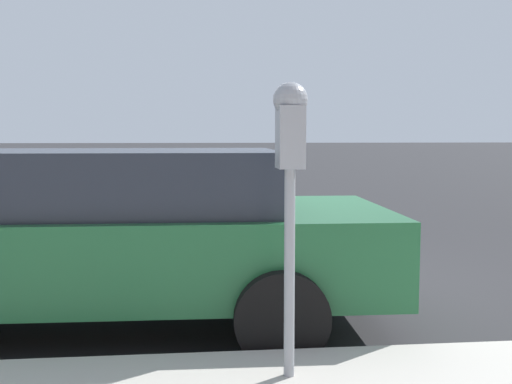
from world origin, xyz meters
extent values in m
plane|color=#2B2B2D|center=(0.00, 0.00, 0.00)|extent=(220.00, 220.00, 0.00)
cylinder|color=gray|center=(-2.62, 0.48, 0.75)|extent=(0.06, 0.06, 1.18)
cube|color=gray|center=(-2.62, 0.48, 1.51)|extent=(0.20, 0.14, 0.34)
sphere|color=gray|center=(-2.62, 0.48, 1.72)|extent=(0.19, 0.19, 0.19)
cube|color=#19389E|center=(-2.51, 0.48, 1.47)|extent=(0.01, 0.11, 0.12)
cube|color=black|center=(-2.51, 0.48, 1.59)|extent=(0.01, 0.10, 0.08)
cube|color=#1E5B33|center=(-1.09, 1.93, 0.63)|extent=(1.92, 4.96, 0.62)
cube|color=#232833|center=(-1.09, 1.74, 1.18)|extent=(1.65, 2.79, 0.46)
cylinder|color=black|center=(-2.02, 0.43, 0.32)|extent=(0.24, 0.65, 0.64)
cylinder|color=black|center=(-0.23, 0.39, 0.32)|extent=(0.24, 0.65, 0.64)
camera|label=1|loc=(-5.86, 1.00, 1.53)|focal=42.00mm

